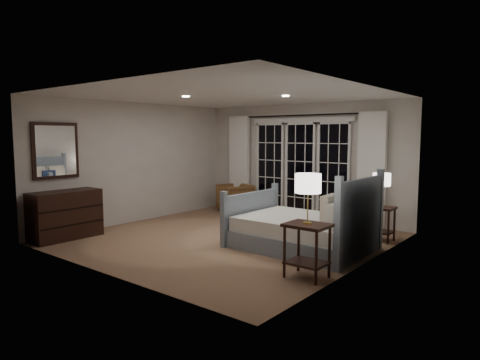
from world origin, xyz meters
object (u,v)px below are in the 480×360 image
Objects in this scene: bed at (305,230)px; dresser at (65,215)px; nightstand_left at (307,242)px; armchair at (235,198)px; lamp_right at (382,180)px; lamp_left at (308,184)px; nightstand_right at (380,219)px.

bed is 4.18m from dresser.
nightstand_left is 4.82m from armchair.
lamp_left is at bearing -90.48° from lamp_right.
nightstand_right is 2.61m from lamp_left.
bed reaches higher than armchair.
nightstand_left is 2.55m from lamp_right.
bed is at bearing 121.35° from nightstand_left.
bed is at bearing -120.63° from lamp_right.
bed reaches higher than lamp_right.
lamp_right reaches higher than dresser.
bed is 1.72× the size of dresser.
nightstand_right is 3.78m from armchair.
armchair is at bearing 147.96° from bed.
nightstand_right is at bearing 89.52° from nightstand_left.
armchair is (-3.73, 0.59, -0.73)m from lamp_right.
bed reaches higher than nightstand_right.
lamp_left reaches higher than bed.
lamp_left reaches higher than nightstand_left.
lamp_right is 3.85m from armchair.
armchair is (-3.71, 3.07, -0.13)m from nightstand_left.
lamp_left is (-0.02, -2.48, 0.82)m from nightstand_right.
lamp_right is 5.55m from dresser.
nightstand_left is 1.17× the size of nightstand_right.
dresser reaches higher than nightstand_right.
lamp_right is (0.00, 0.00, 0.67)m from nightstand_right.
nightstand_left is at bearing -90.48° from nightstand_right.
bed is 1.42m from nightstand_left.
nightstand_right is at bearing 17.77° from armchair.
lamp_left is 4.90m from armchair.
lamp_right reaches higher than nightstand_left.
lamp_left reaches higher than armchair.
dresser is at bearing -143.08° from nightstand_right.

